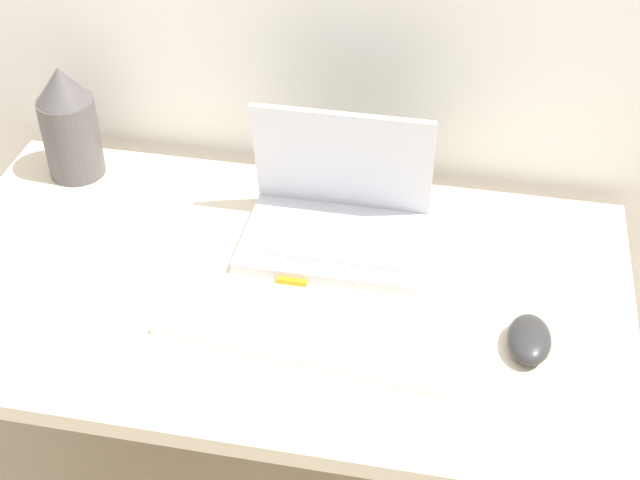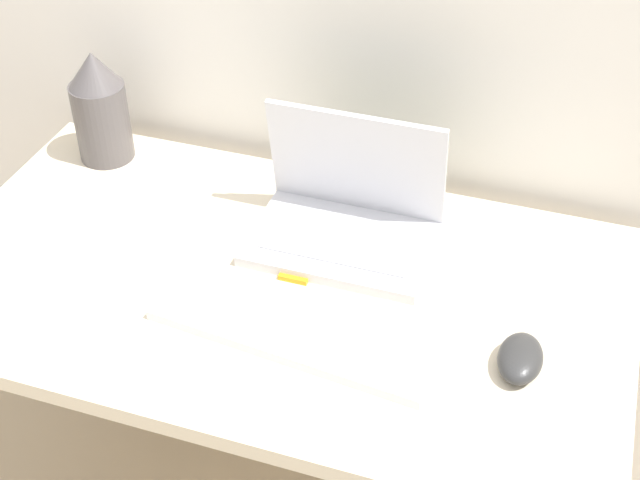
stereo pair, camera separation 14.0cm
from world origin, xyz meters
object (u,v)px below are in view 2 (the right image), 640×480
at_px(mouse, 520,358).
at_px(vase, 100,107).
at_px(keyboard, 296,328).
at_px(laptop, 347,214).
at_px(mp3_player, 298,270).

distance_m(mouse, vase, 0.92).
xyz_separation_m(mouse, vase, (-0.86, 0.32, 0.09)).
bearing_deg(keyboard, mouse, 5.99).
relative_size(mouse, vase, 0.47).
xyz_separation_m(keyboard, mouse, (0.34, 0.04, 0.01)).
xyz_separation_m(laptop, vase, (-0.53, 0.10, 0.06)).
distance_m(laptop, keyboard, 0.26).
relative_size(keyboard, mp3_player, 8.23).
relative_size(vase, mp3_player, 3.97).
bearing_deg(keyboard, laptop, 89.12).
height_order(keyboard, vase, vase).
distance_m(laptop, mouse, 0.40).
xyz_separation_m(keyboard, mp3_player, (-0.05, 0.14, -0.01)).
relative_size(laptop, mouse, 2.97).
bearing_deg(mp3_player, laptop, 66.96).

